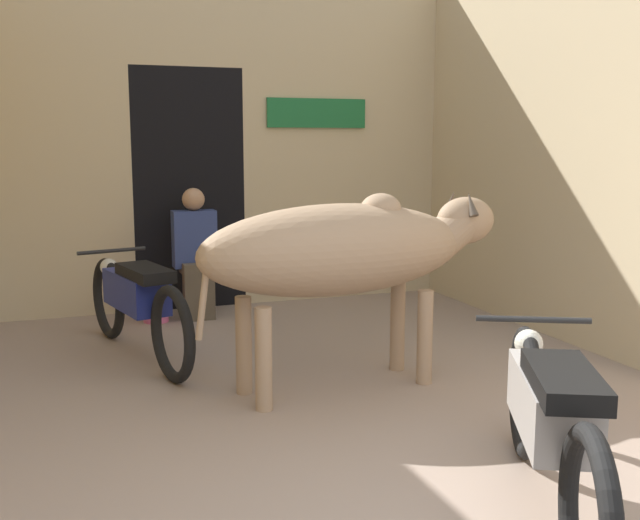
% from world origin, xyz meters
% --- Properties ---
extents(wall_back_with_doorway, '(5.16, 0.93, 3.60)m').
position_xyz_m(wall_back_with_doorway, '(-0.06, 5.76, 1.58)').
color(wall_back_with_doorway, '#C6B289').
rests_on(wall_back_with_doorway, ground_plane).
extents(wall_right_with_door, '(0.22, 5.50, 3.60)m').
position_xyz_m(wall_right_with_door, '(2.67, 2.70, 1.78)').
color(wall_right_with_door, '#C6B289').
rests_on(wall_right_with_door, ground_plane).
extents(cow, '(2.33, 0.86, 1.36)m').
position_xyz_m(cow, '(0.38, 2.63, 0.97)').
color(cow, tan).
rests_on(cow, ground_plane).
extents(motorcycle_near, '(1.03, 1.95, 0.82)m').
position_xyz_m(motorcycle_near, '(0.53, 0.58, 0.47)').
color(motorcycle_near, black).
rests_on(motorcycle_near, ground_plane).
extents(motorcycle_far, '(0.70, 2.12, 0.81)m').
position_xyz_m(motorcycle_far, '(-0.92, 3.85, 0.47)').
color(motorcycle_far, black).
rests_on(motorcycle_far, ground_plane).
extents(shopkeeper_seated, '(0.41, 0.34, 1.26)m').
position_xyz_m(shopkeeper_seated, '(-0.21, 5.08, 0.67)').
color(shopkeeper_seated, brown).
rests_on(shopkeeper_seated, ground_plane).
extents(plastic_stool, '(0.34, 0.34, 0.44)m').
position_xyz_m(plastic_stool, '(-0.62, 5.03, 0.24)').
color(plastic_stool, '#DB6093').
rests_on(plastic_stool, ground_plane).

